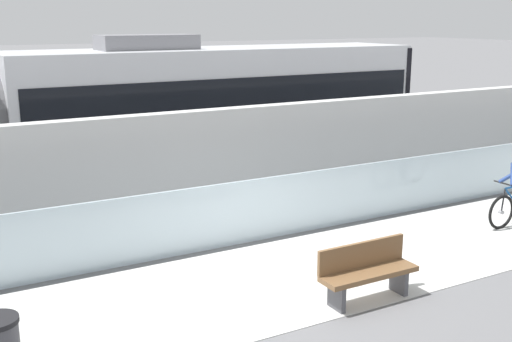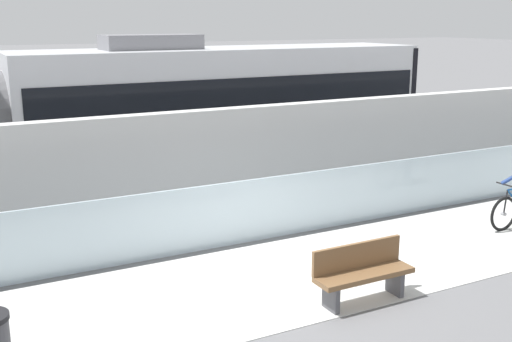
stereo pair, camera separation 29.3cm
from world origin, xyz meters
The scene contains 7 objects.
ground_plane centered at (0.00, 0.00, 0.00)m, with size 200.00×200.00×0.00m, color slate.
bike_path_deck centered at (0.00, 0.00, 0.01)m, with size 32.00×3.20×0.01m, color silver.
glass_parapet centered at (0.00, 1.85, 0.62)m, with size 32.00×0.05×1.23m, color silver.
concrete_barrier_wall centered at (0.00, 3.65, 1.17)m, with size 32.00×0.36×2.35m, color silver.
tram_rail_near centered at (0.00, 6.13, 0.00)m, with size 32.00×0.08×0.01m, color #595654.
tram_rail_far centered at (0.00, 7.57, 0.00)m, with size 32.00×0.08×0.01m, color #595654.
bench centered at (0.61, -1.29, 0.48)m, with size 1.60×0.45×0.89m.
Camera 1 is at (-5.22, -8.26, 4.21)m, focal length 44.22 mm.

